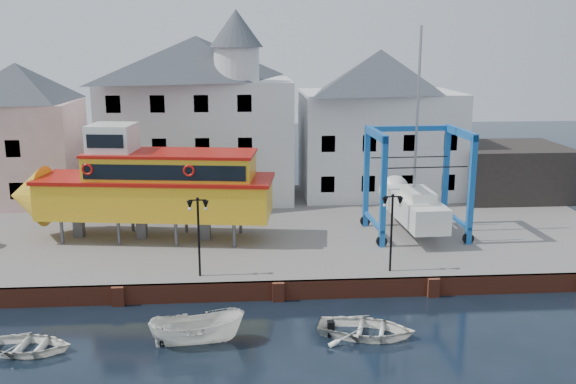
{
  "coord_description": "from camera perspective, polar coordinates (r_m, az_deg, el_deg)",
  "views": [
    {
      "loc": [
        -1.7,
        -30.38,
        12.96
      ],
      "look_at": [
        1.0,
        7.0,
        4.0
      ],
      "focal_mm": 40.0,
      "sensor_mm": 36.0,
      "label": 1
    }
  ],
  "objects": [
    {
      "name": "motorboat_a",
      "position": [
        29.0,
        -8.03,
        -13.24
      ],
      "size": [
        4.26,
        1.92,
        1.6
      ],
      "primitive_type": "imported",
      "rotation": [
        0.0,
        0.0,
        1.66
      ],
      "color": "white",
      "rests_on": "ground"
    },
    {
      "name": "lamp_post_left",
      "position": [
        32.86,
        -8.0,
        -2.2
      ],
      "size": [
        1.12,
        0.32,
        4.2
      ],
      "color": "black",
      "rests_on": "hardstanding"
    },
    {
      "name": "tour_boat",
      "position": [
        39.8,
        -13.01,
        0.56
      ],
      "size": [
        16.55,
        6.01,
        7.04
      ],
      "rotation": [
        0.0,
        0.0,
        -0.14
      ],
      "color": "#59595E",
      "rests_on": "hardstanding"
    },
    {
      "name": "motorboat_b",
      "position": [
        29.68,
        6.94,
        -12.55
      ],
      "size": [
        5.02,
        4.18,
        0.9
      ],
      "primitive_type": "imported",
      "rotation": [
        0.0,
        0.0,
        1.29
      ],
      "color": "white",
      "rests_on": "ground"
    },
    {
      "name": "lamp_post_right",
      "position": [
        33.68,
        9.24,
        -1.86
      ],
      "size": [
        1.12,
        0.32,
        4.2
      ],
      "color": "black",
      "rests_on": "hardstanding"
    },
    {
      "name": "motorboat_d",
      "position": [
        30.25,
        -22.2,
        -12.99
      ],
      "size": [
        4.16,
        3.2,
        0.8
      ],
      "primitive_type": "imported",
      "rotation": [
        0.0,
        0.0,
        1.45
      ],
      "color": "white",
      "rests_on": "ground"
    },
    {
      "name": "ground",
      "position": [
        33.08,
        -0.86,
        -9.63
      ],
      "size": [
        140.0,
        140.0,
        0.0
      ],
      "primitive_type": "plane",
      "color": "black",
      "rests_on": "ground"
    },
    {
      "name": "building_white_right",
      "position": [
        50.93,
        8.08,
        6.14
      ],
      "size": [
        12.0,
        8.0,
        11.2
      ],
      "color": "silver",
      "rests_on": "hardstanding"
    },
    {
      "name": "travel_lift",
      "position": [
        41.29,
        10.96,
        -0.57
      ],
      "size": [
        6.12,
        8.51,
        12.75
      ],
      "rotation": [
        0.0,
        0.0,
        0.04
      ],
      "color": "#136EB1",
      "rests_on": "hardstanding"
    },
    {
      "name": "building_pink",
      "position": [
        51.5,
        -22.63,
        4.81
      ],
      "size": [
        8.0,
        7.0,
        10.3
      ],
      "color": "#C8A096",
      "rests_on": "hardstanding"
    },
    {
      "name": "shed_dark",
      "position": [
        52.66,
        19.11,
        1.8
      ],
      "size": [
        8.0,
        7.0,
        4.0
      ],
      "primitive_type": "cube",
      "color": "black",
      "rests_on": "hardstanding"
    },
    {
      "name": "hardstanding",
      "position": [
        43.25,
        -1.71,
        -3.3
      ],
      "size": [
        44.0,
        22.0,
        1.0
      ],
      "primitive_type": "cube",
      "color": "slate",
      "rests_on": "ground"
    },
    {
      "name": "building_white_main",
      "position": [
        49.2,
        -7.86,
        6.76
      ],
      "size": [
        14.0,
        8.3,
        14.0
      ],
      "color": "silver",
      "rests_on": "hardstanding"
    },
    {
      "name": "quay_wall",
      "position": [
        32.98,
        -0.88,
        -8.76
      ],
      "size": [
        44.0,
        0.47,
        1.0
      ],
      "color": "brown",
      "rests_on": "ground"
    }
  ]
}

